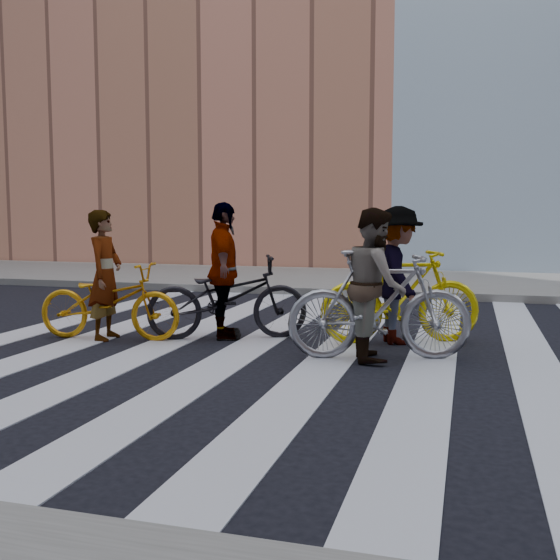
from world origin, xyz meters
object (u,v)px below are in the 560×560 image
at_px(bike_yellow_right, 401,295).
at_px(bike_silver_mid, 380,305).
at_px(rider_rear, 224,271).
at_px(bike_yellow_left, 109,301).
at_px(bike_dark_rear, 227,297).
at_px(rider_mid, 375,284).
at_px(rider_right, 397,275).
at_px(rider_left, 105,275).

bearing_deg(bike_yellow_right, bike_silver_mid, 150.34).
relative_size(bike_yellow_right, rider_rear, 1.15).
distance_m(bike_yellow_left, bike_dark_rear, 1.55).
bearing_deg(bike_yellow_right, rider_rear, 76.43).
bearing_deg(rider_mid, bike_dark_rear, 56.89).
relative_size(rider_right, rider_rear, 0.97).
relative_size(bike_yellow_right, rider_right, 1.19).
bearing_deg(rider_left, bike_silver_mid, -99.07).
relative_size(bike_yellow_left, rider_left, 1.13).
bearing_deg(bike_yellow_left, bike_dark_rear, -78.16).
relative_size(rider_mid, rider_right, 0.98).
height_order(rider_left, rider_right, rider_right).
height_order(bike_yellow_right, rider_mid, rider_mid).
bearing_deg(rider_mid, rider_right, -22.50).
relative_size(bike_silver_mid, rider_right, 1.19).
relative_size(bike_yellow_left, rider_rear, 1.07).
bearing_deg(rider_left, bike_dark_rear, -78.70).
xyz_separation_m(rider_left, rider_right, (3.70, 0.80, 0.02)).
xyz_separation_m(bike_yellow_right, bike_dark_rear, (-2.23, -0.33, -0.07)).
height_order(rider_left, rider_rear, rider_rear).
bearing_deg(bike_yellow_right, bike_yellow_left, 80.32).
relative_size(bike_yellow_left, bike_yellow_right, 0.93).
bearing_deg(bike_dark_rear, rider_mid, -130.95).
relative_size(bike_yellow_right, bike_dark_rear, 0.99).
bearing_deg(bike_silver_mid, bike_dark_rear, 57.30).
bearing_deg(rider_mid, bike_silver_mid, -104.75).
height_order(bike_silver_mid, bike_dark_rear, bike_silver_mid).
bearing_deg(bike_dark_rear, rider_left, 84.49).
height_order(rider_mid, rider_right, rider_right).
xyz_separation_m(bike_yellow_right, rider_rear, (-2.28, -0.33, 0.28)).
bearing_deg(rider_right, bike_yellow_left, 80.48).
bearing_deg(rider_left, bike_yellow_left, -95.78).
xyz_separation_m(bike_yellow_left, bike_dark_rear, (1.48, 0.47, 0.05)).
height_order(bike_yellow_right, rider_left, rider_left).
bearing_deg(rider_rear, bike_silver_mid, -130.15).
height_order(bike_silver_mid, bike_yellow_right, bike_silver_mid).
height_order(bike_yellow_right, bike_dark_rear, bike_yellow_right).
distance_m(bike_yellow_right, rider_left, 3.85).
xyz_separation_m(bike_dark_rear, rider_mid, (2.04, -0.68, 0.31)).
bearing_deg(bike_silver_mid, bike_yellow_left, 71.92).
height_order(rider_mid, rider_rear, rider_rear).
relative_size(bike_yellow_right, rider_left, 1.22).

